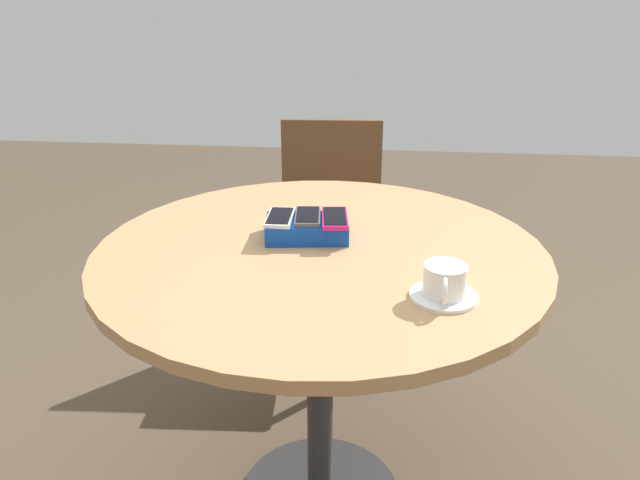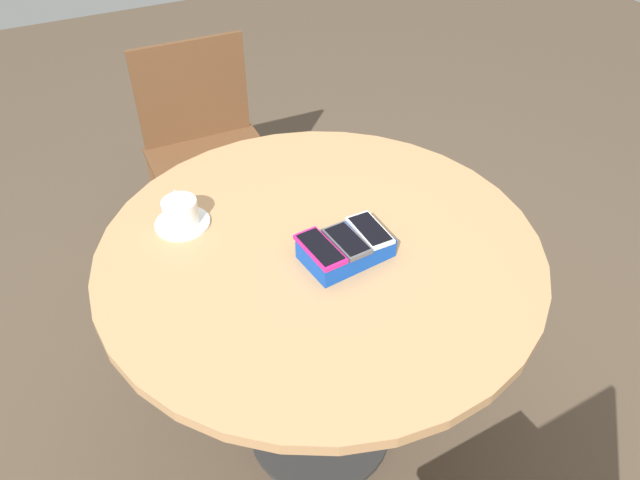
% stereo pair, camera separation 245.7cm
% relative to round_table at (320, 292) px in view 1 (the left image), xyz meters
% --- Properties ---
extents(round_table, '(1.09, 1.09, 0.79)m').
position_rel_round_table_xyz_m(round_table, '(0.00, 0.00, 0.00)').
color(round_table, '#2D2D2D').
rests_on(round_table, ground_plane).
extents(phone_box, '(0.22, 0.15, 0.05)m').
position_rel_round_table_xyz_m(phone_box, '(-0.04, 0.06, 0.14)').
color(phone_box, '#0F42AD').
rests_on(phone_box, round_table).
extents(phone_white, '(0.06, 0.13, 0.01)m').
position_rel_round_table_xyz_m(phone_white, '(-0.11, 0.05, 0.17)').
color(phone_white, silver).
rests_on(phone_white, phone_box).
extents(phone_gray, '(0.07, 0.13, 0.01)m').
position_rel_round_table_xyz_m(phone_gray, '(-0.04, 0.07, 0.17)').
color(phone_gray, '#515156').
rests_on(phone_gray, phone_box).
extents(phone_magenta, '(0.08, 0.15, 0.01)m').
position_rel_round_table_xyz_m(phone_magenta, '(0.03, 0.06, 0.17)').
color(phone_magenta, '#D11975').
rests_on(phone_magenta, phone_box).
extents(saucer, '(0.14, 0.14, 0.01)m').
position_rel_round_table_xyz_m(saucer, '(0.28, -0.23, 0.12)').
color(saucer, white).
rests_on(saucer, round_table).
extents(coffee_cup, '(0.09, 0.12, 0.06)m').
position_rel_round_table_xyz_m(coffee_cup, '(0.28, -0.23, 0.16)').
color(coffee_cup, white).
rests_on(coffee_cup, saucer).
extents(chair_far_side, '(0.45, 0.45, 0.88)m').
position_rel_round_table_xyz_m(chair_far_side, '(-0.05, 0.92, -0.20)').
color(chair_far_side, brown).
rests_on(chair_far_side, ground_plane).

